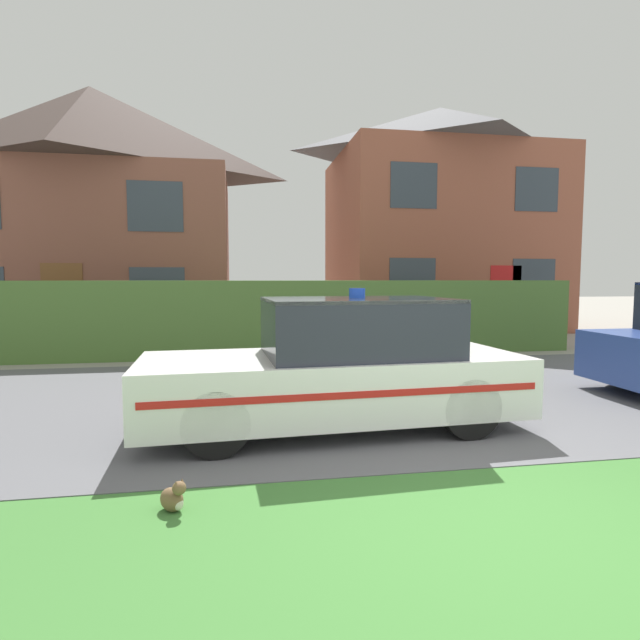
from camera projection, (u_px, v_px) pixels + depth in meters
name	position (u px, v px, depth m)	size (l,w,h in m)	color
ground_plane	(511.00, 526.00, 3.43)	(80.00, 80.00, 0.00)	gray
road_strip	(364.00, 394.00, 7.34)	(28.00, 5.98, 0.01)	#5B5B60
lawn_verge	(521.00, 534.00, 3.31)	(28.00, 2.22, 0.01)	#3D7533
garden_hedge	(285.00, 318.00, 11.04)	(13.34, 0.75, 1.66)	#4C7233
police_car	(340.00, 367.00, 5.64)	(4.31, 1.78, 1.58)	black
cat	(174.00, 498.00, 3.63)	(0.24, 0.29, 0.26)	brown
house_left	(94.00, 210.00, 15.11)	(8.38, 5.46, 7.42)	brown
house_right	(438.00, 217.00, 17.40)	(7.38, 5.85, 7.57)	#93513D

